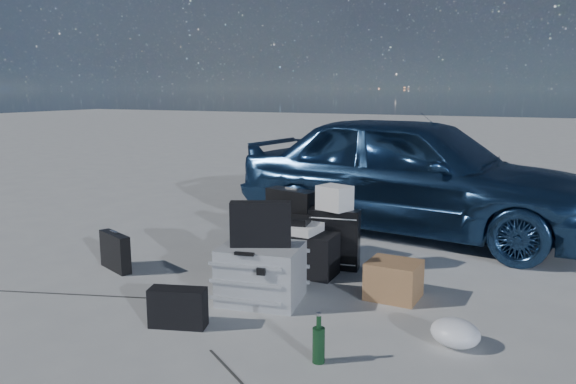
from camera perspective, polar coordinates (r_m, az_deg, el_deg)
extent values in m
plane|color=#AEAEA9|center=(4.19, -5.12, -11.06)|extent=(60.00, 60.00, 0.00)
imported|color=#294D7C|center=(6.15, 12.65, 1.88)|extent=(3.96, 2.03, 1.29)
cube|color=gray|center=(4.14, -2.74, -8.24)|extent=(0.64, 0.56, 0.42)
cube|color=black|center=(4.03, -2.80, -3.27)|extent=(0.44, 0.28, 0.33)
cube|color=black|center=(5.05, -17.15, -5.80)|extent=(0.42, 0.25, 0.32)
cube|color=black|center=(5.17, 0.38, -3.20)|extent=(0.51, 0.29, 0.63)
cube|color=black|center=(4.87, 4.71, -4.78)|extent=(0.45, 0.23, 0.52)
cube|color=silver|center=(4.78, 4.75, -0.59)|extent=(0.31, 0.28, 0.21)
cube|color=black|center=(4.75, 0.65, -6.14)|extent=(0.72, 0.32, 0.36)
cube|color=silver|center=(4.70, 0.70, -3.62)|extent=(0.42, 0.33, 0.07)
cube|color=black|center=(4.67, 0.42, -2.88)|extent=(0.31, 0.24, 0.06)
cube|color=#9B6343|center=(4.28, 10.69, -8.76)|extent=(0.39, 0.34, 0.28)
ellipsoid|color=silver|center=(3.63, 16.63, -13.55)|extent=(0.37, 0.35, 0.17)
cube|color=black|center=(3.80, -11.12, -11.44)|extent=(0.40, 0.24, 0.26)
cylinder|color=black|center=(3.28, 3.13, -14.68)|extent=(0.09, 0.09, 0.28)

